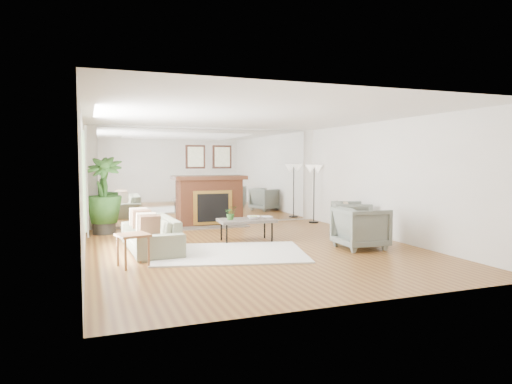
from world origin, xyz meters
name	(u,v)px	position (x,y,z in m)	size (l,w,h in m)	color
ground	(255,249)	(0.00, 0.00, 0.00)	(7.00, 7.00, 0.00)	brown
wall_left	(84,186)	(-2.99, 0.00, 1.25)	(0.02, 7.00, 2.50)	white
wall_right	(389,180)	(2.99, 0.00, 1.25)	(0.02, 7.00, 2.50)	white
wall_back	(208,176)	(0.00, 3.49, 1.25)	(6.00, 0.02, 2.50)	white
mirror_panel	(209,176)	(0.00, 3.47, 1.25)	(5.40, 0.04, 2.40)	silver
window_panel	(86,179)	(-2.96, 0.40, 1.35)	(0.04, 2.40, 1.50)	#B2E09E
fireplace	(211,200)	(0.00, 3.26, 0.66)	(1.85, 0.83, 2.05)	brown
area_rug	(230,253)	(-0.58, -0.28, 0.01)	(2.64, 1.88, 0.03)	silver
coffee_table	(246,221)	(0.12, 0.83, 0.42)	(1.17, 0.72, 0.46)	#5E534A
sofa	(151,234)	(-1.86, 0.55, 0.31)	(2.09, 0.82, 0.61)	gray
armchair_back	(351,218)	(2.60, 0.82, 0.37)	(0.80, 0.82, 0.74)	slate
armchair_front	(361,228)	(1.88, -0.66, 0.39)	(0.84, 0.87, 0.79)	slate
side_table	(133,239)	(-2.29, -0.71, 0.44)	(0.56, 0.56, 0.52)	brown
potted_ficus	(103,193)	(-2.60, 2.85, 0.93)	(1.02, 1.02, 1.74)	black
floor_lamp	(314,173)	(2.70, 2.81, 1.32)	(0.50, 0.28, 1.54)	black
tabletop_plant	(231,213)	(-0.21, 0.85, 0.60)	(0.25, 0.22, 0.28)	#325F23
fruit_bowl	(253,218)	(0.25, 0.78, 0.49)	(0.27, 0.27, 0.07)	brown
book	(263,217)	(0.54, 0.99, 0.47)	(0.19, 0.26, 0.02)	brown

